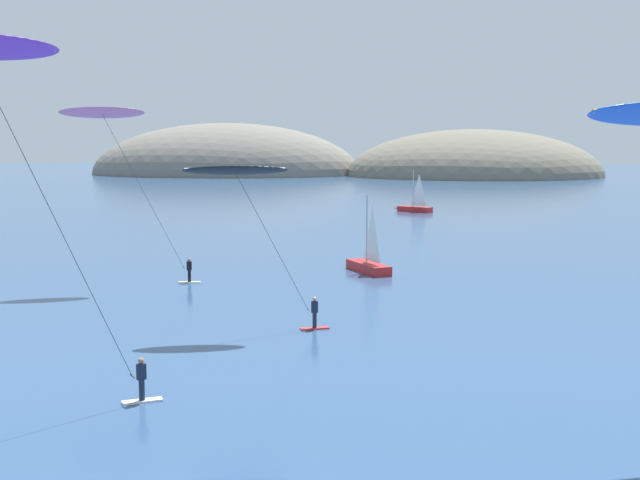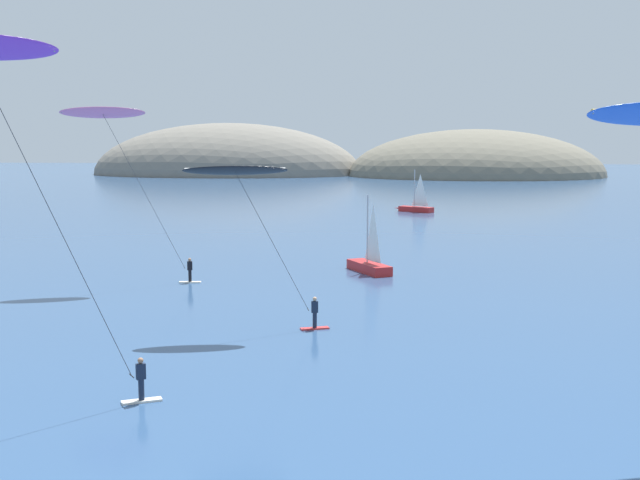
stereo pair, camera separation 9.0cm
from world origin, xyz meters
name	(u,v)px [view 2 (the right image)]	position (x,y,z in m)	size (l,w,h in m)	color
headland_island	(341,175)	(-6.11, 200.04, 0.00)	(137.32, 52.73, 28.09)	slate
sailboat_near	(367,263)	(5.08, 42.94, 0.64)	(3.70, 5.67, 5.70)	#B22323
sailboat_far	(414,207)	(10.10, 92.52, 0.64)	(5.46, 4.13, 5.70)	#B22323
kitesurfer_pink	(110,126)	(-11.65, 35.69, 10.64)	(8.71, 3.41, 11.96)	silver
kitesurfer_black	(242,183)	(-0.73, 23.80, 7.59)	(7.40, 2.43, 8.58)	red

